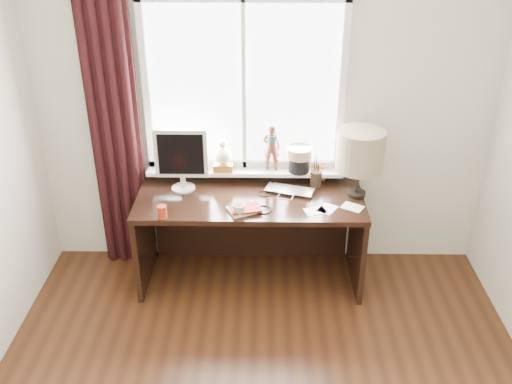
{
  "coord_description": "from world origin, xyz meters",
  "views": [
    {
      "loc": [
        0.0,
        -2.1,
        2.8
      ],
      "look_at": [
        -0.05,
        1.25,
        1.0
      ],
      "focal_mm": 40.0,
      "sensor_mm": 36.0,
      "label": 1
    }
  ],
  "objects_px": {
    "mug": "(239,209)",
    "desk": "(251,219)",
    "table_lamp": "(360,151)",
    "red_cup": "(162,212)",
    "laptop": "(290,191)",
    "monitor": "(181,156)"
  },
  "relations": [
    {
      "from": "mug",
      "to": "desk",
      "type": "xyz_separation_m",
      "value": [
        0.07,
        0.36,
        -0.29
      ]
    },
    {
      "from": "table_lamp",
      "to": "red_cup",
      "type": "bearing_deg",
      "value": -166.24
    },
    {
      "from": "mug",
      "to": "table_lamp",
      "type": "bearing_deg",
      "value": 19.44
    },
    {
      "from": "red_cup",
      "to": "table_lamp",
      "type": "distance_m",
      "value": 1.48
    },
    {
      "from": "laptop",
      "to": "monitor",
      "type": "height_order",
      "value": "monitor"
    },
    {
      "from": "mug",
      "to": "monitor",
      "type": "height_order",
      "value": "monitor"
    },
    {
      "from": "mug",
      "to": "desk",
      "type": "relative_size",
      "value": 0.06
    },
    {
      "from": "laptop",
      "to": "monitor",
      "type": "xyz_separation_m",
      "value": [
        -0.82,
        0.04,
        0.26
      ]
    },
    {
      "from": "red_cup",
      "to": "monitor",
      "type": "height_order",
      "value": "monitor"
    },
    {
      "from": "laptop",
      "to": "desk",
      "type": "bearing_deg",
      "value": -165.17
    },
    {
      "from": "desk",
      "to": "monitor",
      "type": "height_order",
      "value": "monitor"
    },
    {
      "from": "mug",
      "to": "red_cup",
      "type": "height_order",
      "value": "mug"
    },
    {
      "from": "red_cup",
      "to": "desk",
      "type": "bearing_deg",
      "value": 33.09
    },
    {
      "from": "laptop",
      "to": "mug",
      "type": "xyz_separation_m",
      "value": [
        -0.37,
        -0.35,
        0.03
      ]
    },
    {
      "from": "desk",
      "to": "monitor",
      "type": "xyz_separation_m",
      "value": [
        -0.52,
        0.03,
        0.52
      ]
    },
    {
      "from": "red_cup",
      "to": "table_lamp",
      "type": "relative_size",
      "value": 0.18
    },
    {
      "from": "monitor",
      "to": "red_cup",
      "type": "bearing_deg",
      "value": -102.34
    },
    {
      "from": "table_lamp",
      "to": "desk",
      "type": "bearing_deg",
      "value": 176.25
    },
    {
      "from": "mug",
      "to": "table_lamp",
      "type": "distance_m",
      "value": 0.97
    },
    {
      "from": "desk",
      "to": "mug",
      "type": "bearing_deg",
      "value": -101.24
    },
    {
      "from": "red_cup",
      "to": "monitor",
      "type": "relative_size",
      "value": 0.19
    },
    {
      "from": "mug",
      "to": "monitor",
      "type": "bearing_deg",
      "value": 138.75
    }
  ]
}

